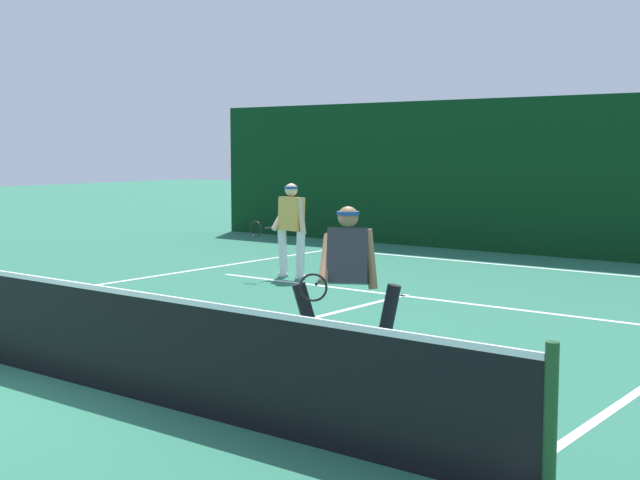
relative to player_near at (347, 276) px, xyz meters
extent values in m
plane|color=#27684F|center=(-1.73, -2.40, -0.93)|extent=(80.00, 80.00, 0.00)
cube|color=white|center=(-1.73, 8.15, -0.92)|extent=(9.28, 0.10, 0.01)
cube|color=white|center=(-1.73, 3.87, -0.92)|extent=(7.57, 0.10, 0.01)
cube|color=white|center=(-1.73, 0.80, -0.92)|extent=(0.10, 6.40, 0.01)
cylinder|color=#1E4723|center=(3.32, -2.40, -0.38)|extent=(0.09, 0.09, 1.09)
cube|color=black|center=(-1.73, -2.40, -0.45)|extent=(10.00, 0.02, 0.96)
cube|color=white|center=(-1.73, -2.40, 0.06)|extent=(10.00, 0.03, 0.05)
cylinder|color=black|center=(0.37, 0.22, -0.50)|extent=(0.34, 0.28, 0.85)
cylinder|color=black|center=(-0.37, -0.20, -0.50)|extent=(0.40, 0.32, 0.85)
ellipsoid|color=white|center=(0.37, 0.22, -0.88)|extent=(0.28, 0.22, 0.09)
ellipsoid|color=white|center=(-0.37, -0.20, -0.88)|extent=(0.28, 0.22, 0.09)
cube|color=#2D3338|center=(0.00, 0.01, 0.21)|extent=(0.56, 0.53, 0.63)
cylinder|color=#9E704C|center=(0.21, 0.13, 0.18)|extent=(0.19, 0.17, 0.65)
cylinder|color=#9E704C|center=(-0.21, -0.11, 0.18)|extent=(0.35, 0.51, 0.52)
sphere|color=#9E704C|center=(0.00, 0.01, 0.64)|extent=(0.23, 0.23, 0.23)
cylinder|color=#19478C|center=(0.00, 0.01, 0.67)|extent=(0.33, 0.33, 0.04)
cylinder|color=black|center=(-0.13, -0.35, -0.04)|extent=(0.16, 0.24, 0.03)
torus|color=black|center=(0.04, -0.65, -0.04)|extent=(0.27, 0.17, 0.29)
cylinder|color=silver|center=(-4.10, 4.28, -0.50)|extent=(0.19, 0.17, 0.85)
cylinder|color=silver|center=(-4.54, 4.31, -0.50)|extent=(0.21, 0.17, 0.85)
ellipsoid|color=white|center=(-4.10, 4.28, -0.88)|extent=(0.27, 0.13, 0.09)
ellipsoid|color=white|center=(-4.54, 4.31, -0.88)|extent=(0.27, 0.13, 0.09)
cube|color=#E5B24C|center=(-4.32, 4.29, 0.21)|extent=(0.46, 0.30, 0.60)
cylinder|color=beige|center=(-4.08, 4.27, 0.19)|extent=(0.21, 0.12, 0.65)
cylinder|color=beige|center=(-4.56, 4.32, 0.19)|extent=(0.14, 0.49, 0.57)
sphere|color=beige|center=(-4.32, 4.29, 0.64)|extent=(0.23, 0.23, 0.23)
cylinder|color=#19478C|center=(-4.32, 4.29, 0.68)|extent=(0.26, 0.26, 0.04)
cylinder|color=black|center=(-4.63, 4.07, -0.04)|extent=(0.05, 0.26, 0.03)
torus|color=black|center=(-4.66, 3.73, -0.04)|extent=(0.29, 0.05, 0.29)
sphere|color=#D1E033|center=(-4.56, 0.01, -0.89)|extent=(0.07, 0.07, 0.07)
cube|color=#093216|center=(-1.73, 10.03, 0.76)|extent=(18.86, 0.12, 3.38)
camera|label=1|loc=(5.42, -7.51, 1.37)|focal=48.81mm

